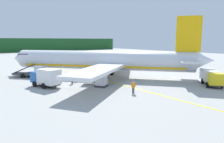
# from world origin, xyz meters

# --- Properties ---
(airliner_foreground) EXTENTS (30.01, 34.29, 11.90)m
(airliner_foreground) POSITION_xyz_m (25.90, 22.15, 3.39)
(airliner_foreground) COLOR silver
(airliner_foreground) RESTS_ON ground
(service_truck_fuel) EXTENTS (3.69, 5.73, 2.97)m
(service_truck_fuel) POSITION_xyz_m (13.42, 21.01, 1.61)
(service_truck_fuel) COLOR #2659A5
(service_truck_fuel) RESTS_ON ground
(service_truck_baggage) EXTENTS (6.27, 6.37, 2.77)m
(service_truck_baggage) POSITION_xyz_m (14.72, 30.76, 1.16)
(service_truck_baggage) COLOR silver
(service_truck_baggage) RESTS_ON ground
(service_truck_pushback) EXTENTS (6.38, 6.09, 2.43)m
(service_truck_pushback) POSITION_xyz_m (35.90, 5.15, 1.42)
(service_truck_pushback) COLOR yellow
(service_truck_pushback) RESTS_ON ground
(cargo_container_near) EXTENTS (2.43, 2.43, 1.97)m
(cargo_container_near) POSITION_xyz_m (20.62, 15.58, 0.93)
(cargo_container_near) COLOR #333338
(cargo_container_near) RESTS_ON ground
(crew_marshaller) EXTENTS (0.61, 0.34, 1.66)m
(crew_marshaller) POSITION_xyz_m (17.85, 20.55, 0.98)
(crew_marshaller) COLOR #191E33
(crew_marshaller) RESTS_ON ground
(crew_loader_left) EXTENTS (0.63, 0.25, 1.68)m
(crew_loader_left) POSITION_xyz_m (19.42, 21.85, 0.99)
(crew_loader_left) COLOR #191E33
(crew_loader_left) RESTS_ON ground
(crew_loader_right) EXTENTS (0.41, 0.57, 1.79)m
(crew_loader_right) POSITION_xyz_m (21.77, 9.30, 1.06)
(crew_loader_right) COLOR #191E33
(crew_loader_right) RESTS_ON ground
(apron_guide_line) EXTENTS (0.30, 60.00, 0.01)m
(apron_guide_line) POSITION_xyz_m (24.07, 17.59, 0.01)
(apron_guide_line) COLOR yellow
(apron_guide_line) RESTS_ON ground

